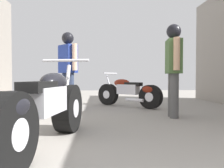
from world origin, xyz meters
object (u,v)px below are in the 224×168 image
(motorcycle_maroon_cruiser, at_px, (44,110))
(motorcycle_black_naked, at_px, (129,92))
(mechanic_with_helmet, at_px, (173,62))
(mechanic_in_blue, at_px, (68,63))

(motorcycle_maroon_cruiser, relative_size, motorcycle_black_naked, 1.42)
(motorcycle_maroon_cruiser, distance_m, motorcycle_black_naked, 3.64)
(motorcycle_black_naked, relative_size, mechanic_with_helmet, 0.87)
(motorcycle_maroon_cruiser, height_order, mechanic_with_helmet, mechanic_with_helmet)
(motorcycle_maroon_cruiser, xyz_separation_m, mechanic_with_helmet, (1.97, 1.81, 0.63))
(motorcycle_black_naked, bearing_deg, mechanic_in_blue, -167.97)
(mechanic_with_helmet, bearing_deg, mechanic_in_blue, 149.29)
(motorcycle_maroon_cruiser, height_order, mechanic_in_blue, mechanic_in_blue)
(motorcycle_black_naked, relative_size, mechanic_in_blue, 0.84)
(motorcycle_black_naked, distance_m, mechanic_with_helmet, 1.81)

